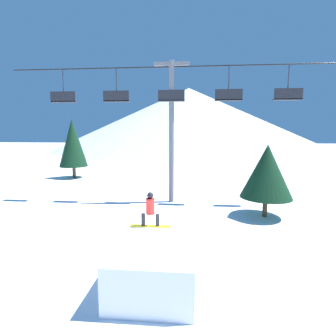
# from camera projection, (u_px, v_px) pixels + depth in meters

# --- Properties ---
(ground_plane) EXTENTS (220.00, 220.00, 0.00)m
(ground_plane) POSITION_uv_depth(u_px,v_px,m) (159.00, 273.00, 9.34)
(ground_plane) COLOR white
(mountain_ridge) EXTENTS (77.47, 77.47, 17.85)m
(mountain_ridge) POSITION_uv_depth(u_px,v_px,m) (189.00, 119.00, 78.50)
(mountain_ridge) COLOR silver
(mountain_ridge) RESTS_ON ground_plane
(snow_ramp) EXTENTS (2.57, 3.41, 1.45)m
(snow_ramp) POSITION_uv_depth(u_px,v_px,m) (155.00, 264.00, 8.53)
(snow_ramp) COLOR white
(snow_ramp) RESTS_ON ground_plane
(snowboarder) EXTENTS (1.56, 0.32, 1.33)m
(snowboarder) POSITION_uv_depth(u_px,v_px,m) (150.00, 210.00, 9.83)
(snowboarder) COLOR yellow
(snowboarder) RESTS_ON snow_ramp
(chairlift) EXTENTS (22.54, 0.44, 9.76)m
(chairlift) POSITION_uv_depth(u_px,v_px,m) (171.00, 113.00, 18.02)
(chairlift) COLOR slate
(chairlift) RESTS_ON ground_plane
(pine_tree_near) EXTENTS (2.98, 2.98, 4.30)m
(pine_tree_near) POSITION_uv_depth(u_px,v_px,m) (267.00, 171.00, 15.25)
(pine_tree_near) COLOR #4C3823
(pine_tree_near) RESTS_ON ground_plane
(pine_tree_far) EXTENTS (2.98, 2.98, 6.39)m
(pine_tree_far) POSITION_uv_depth(u_px,v_px,m) (73.00, 143.00, 28.28)
(pine_tree_far) COLOR #4C3823
(pine_tree_far) RESTS_ON ground_plane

